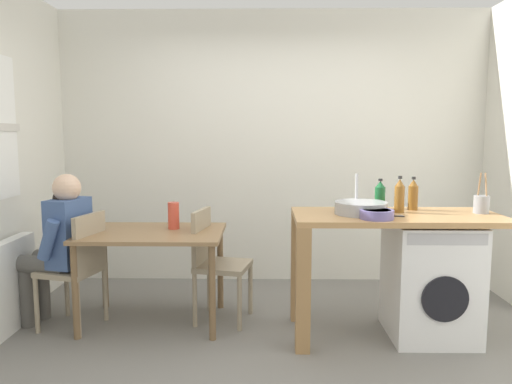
% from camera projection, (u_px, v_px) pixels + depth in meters
% --- Properties ---
extents(ground_plane, '(5.46, 5.46, 0.00)m').
position_uv_depth(ground_plane, '(276.00, 353.00, 3.37)').
color(ground_plane, slate).
extents(wall_back, '(4.60, 0.10, 2.70)m').
position_uv_depth(wall_back, '(272.00, 148.00, 4.94)').
color(wall_back, silver).
rests_on(wall_back, ground_plane).
extents(radiator, '(0.10, 0.80, 0.70)m').
position_uv_depth(radiator, '(5.00, 288.00, 3.66)').
color(radiator, white).
rests_on(radiator, ground_plane).
extents(dining_table, '(1.10, 0.76, 0.74)m').
position_uv_depth(dining_table, '(153.00, 243.00, 3.85)').
color(dining_table, olive).
rests_on(dining_table, ground_plane).
extents(chair_person_seat, '(0.49, 0.49, 0.90)m').
position_uv_depth(chair_person_seat, '(79.00, 264.00, 3.75)').
color(chair_person_seat, gray).
rests_on(chair_person_seat, ground_plane).
extents(chair_opposite, '(0.47, 0.47, 0.90)m').
position_uv_depth(chair_opposite, '(214.00, 258.00, 3.92)').
color(chair_opposite, gray).
rests_on(chair_opposite, ground_plane).
extents(seated_person, '(0.55, 0.54, 1.20)m').
position_uv_depth(seated_person, '(60.00, 242.00, 3.78)').
color(seated_person, '#595651').
rests_on(seated_person, ground_plane).
extents(kitchen_counter, '(1.50, 0.68, 0.92)m').
position_uv_depth(kitchen_counter, '(367.00, 235.00, 3.58)').
color(kitchen_counter, tan).
rests_on(kitchen_counter, ground_plane).
extents(washing_machine, '(0.60, 0.61, 0.86)m').
position_uv_depth(washing_machine, '(430.00, 280.00, 3.61)').
color(washing_machine, white).
rests_on(washing_machine, ground_plane).
extents(sink_basin, '(0.38, 0.38, 0.09)m').
position_uv_depth(sink_basin, '(361.00, 208.00, 3.56)').
color(sink_basin, '#9EA0A5').
rests_on(sink_basin, kitchen_counter).
extents(tap, '(0.02, 0.02, 0.28)m').
position_uv_depth(tap, '(357.00, 192.00, 3.72)').
color(tap, '#B2B2B7').
rests_on(tap, kitchen_counter).
extents(bottle_tall_green, '(0.08, 0.08, 0.23)m').
position_uv_depth(bottle_tall_green, '(380.00, 195.00, 3.81)').
color(bottle_tall_green, '#19592D').
rests_on(bottle_tall_green, kitchen_counter).
extents(bottle_squat_brown, '(0.07, 0.07, 0.27)m').
position_uv_depth(bottle_squat_brown, '(399.00, 196.00, 3.62)').
color(bottle_squat_brown, brown).
rests_on(bottle_squat_brown, kitchen_counter).
extents(bottle_clear_small, '(0.07, 0.07, 0.26)m').
position_uv_depth(bottle_clear_small, '(413.00, 195.00, 3.74)').
color(bottle_clear_small, brown).
rests_on(bottle_clear_small, kitchen_counter).
extents(mixing_bowl, '(0.23, 0.23, 0.06)m').
position_uv_depth(mixing_bowl, '(377.00, 214.00, 3.36)').
color(mixing_bowl, slate).
rests_on(mixing_bowl, kitchen_counter).
extents(utensil_crock, '(0.11, 0.11, 0.30)m').
position_uv_depth(utensil_crock, '(481.00, 204.00, 3.59)').
color(utensil_crock, gray).
rests_on(utensil_crock, kitchen_counter).
extents(vase, '(0.09, 0.09, 0.22)m').
position_uv_depth(vase, '(174.00, 216.00, 3.92)').
color(vase, '#D84C38').
rests_on(vase, dining_table).
extents(scissors, '(0.15, 0.06, 0.01)m').
position_uv_depth(scissors, '(394.00, 216.00, 3.46)').
color(scissors, '#B2B2B7').
rests_on(scissors, kitchen_counter).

